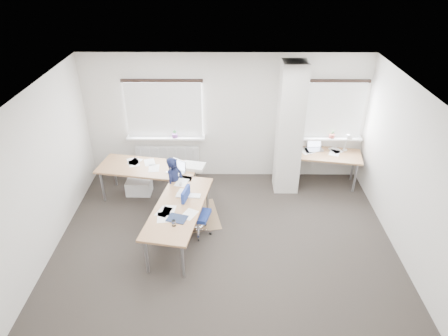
{
  "coord_description": "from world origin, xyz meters",
  "views": [
    {
      "loc": [
        0.02,
        -5.43,
        4.77
      ],
      "look_at": [
        -0.02,
        0.9,
        1.09
      ],
      "focal_mm": 32.0,
      "sensor_mm": 36.0,
      "label": 1
    }
  ],
  "objects_px": {
    "task_chair": "(196,221)",
    "person": "(175,185)",
    "desk_side": "(328,155)",
    "desk_main": "(165,186)"
  },
  "relations": [
    {
      "from": "task_chair",
      "to": "desk_side",
      "type": "bearing_deg",
      "value": 46.33
    },
    {
      "from": "desk_main",
      "to": "person",
      "type": "distance_m",
      "value": 0.26
    },
    {
      "from": "desk_main",
      "to": "desk_side",
      "type": "distance_m",
      "value": 3.59
    },
    {
      "from": "task_chair",
      "to": "person",
      "type": "distance_m",
      "value": 0.88
    },
    {
      "from": "desk_main",
      "to": "person",
      "type": "bearing_deg",
      "value": 57.17
    },
    {
      "from": "desk_main",
      "to": "desk_side",
      "type": "height_order",
      "value": "desk_side"
    },
    {
      "from": "task_chair",
      "to": "person",
      "type": "relative_size",
      "value": 0.78
    },
    {
      "from": "task_chair",
      "to": "person",
      "type": "xyz_separation_m",
      "value": [
        -0.44,
        0.69,
        0.34
      ]
    },
    {
      "from": "desk_side",
      "to": "person",
      "type": "bearing_deg",
      "value": -151.14
    },
    {
      "from": "desk_side",
      "to": "person",
      "type": "distance_m",
      "value": 3.37
    }
  ]
}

